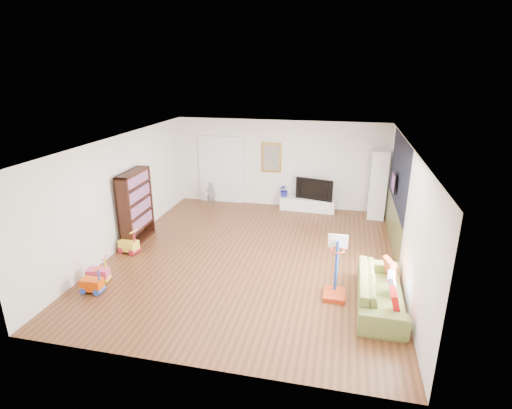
% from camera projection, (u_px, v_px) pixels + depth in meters
% --- Properties ---
extents(floor, '(6.50, 7.50, 0.00)m').
position_uv_depth(floor, '(252.00, 256.00, 9.37)').
color(floor, brown).
rests_on(floor, ground).
extents(ceiling, '(6.50, 7.50, 0.00)m').
position_uv_depth(ceiling, '(252.00, 142.00, 8.48)').
color(ceiling, white).
rests_on(ceiling, ground).
extents(wall_back, '(6.50, 0.00, 2.70)m').
position_uv_depth(wall_back, '(280.00, 164.00, 12.38)').
color(wall_back, silver).
rests_on(wall_back, ground).
extents(wall_front, '(6.50, 0.00, 2.70)m').
position_uv_depth(wall_front, '(190.00, 287.00, 5.47)').
color(wall_front, white).
rests_on(wall_front, ground).
extents(wall_left, '(0.00, 7.50, 2.70)m').
position_uv_depth(wall_left, '(121.00, 192.00, 9.59)').
color(wall_left, white).
rests_on(wall_left, ground).
extents(wall_right, '(0.00, 7.50, 2.70)m').
position_uv_depth(wall_right, '(405.00, 213.00, 8.25)').
color(wall_right, silver).
rests_on(wall_right, ground).
extents(navy_accent, '(0.01, 3.20, 1.70)m').
position_uv_depth(navy_accent, '(399.00, 173.00, 9.38)').
color(navy_accent, black).
rests_on(navy_accent, wall_right).
extents(olive_wainscot, '(0.01, 3.20, 1.00)m').
position_uv_depth(olive_wainscot, '(393.00, 226.00, 9.83)').
color(olive_wainscot, brown).
rests_on(olive_wainscot, wall_right).
extents(doorway, '(1.45, 0.06, 2.10)m').
position_uv_depth(doorway, '(221.00, 170.00, 12.84)').
color(doorway, white).
rests_on(doorway, ground).
extents(painting_back, '(0.62, 0.06, 0.92)m').
position_uv_depth(painting_back, '(271.00, 158.00, 12.33)').
color(painting_back, gold).
rests_on(painting_back, wall_back).
extents(artwork_right, '(0.04, 0.56, 0.46)m').
position_uv_depth(artwork_right, '(394.00, 183.00, 9.68)').
color(artwork_right, '#7F3F8C').
rests_on(artwork_right, wall_right).
extents(media_console, '(1.68, 0.49, 0.39)m').
position_uv_depth(media_console, '(307.00, 204.00, 12.29)').
color(media_console, white).
rests_on(media_console, ground).
extents(tall_cabinet, '(0.49, 0.49, 2.00)m').
position_uv_depth(tall_cabinet, '(378.00, 185.00, 11.42)').
color(tall_cabinet, white).
rests_on(tall_cabinet, ground).
extents(bookshelf, '(0.38, 1.26, 1.83)m').
position_uv_depth(bookshelf, '(136.00, 207.00, 9.88)').
color(bookshelf, black).
rests_on(bookshelf, ground).
extents(sofa, '(0.85, 2.11, 0.61)m').
position_uv_depth(sofa, '(381.00, 291.00, 7.34)').
color(sofa, olive).
rests_on(sofa, ground).
extents(basketball_hoop, '(0.43, 0.52, 1.24)m').
position_uv_depth(basketball_hoop, '(336.00, 268.00, 7.51)').
color(basketball_hoop, '#B03312').
rests_on(basketball_hoop, ground).
extents(ride_on_yellow, '(0.49, 0.35, 0.59)m').
position_uv_depth(ride_on_yellow, '(128.00, 241.00, 9.45)').
color(ride_on_yellow, yellow).
rests_on(ride_on_yellow, ground).
extents(ride_on_orange, '(0.42, 0.26, 0.54)m').
position_uv_depth(ride_on_orange, '(91.00, 280.00, 7.78)').
color(ride_on_orange, '#DD4503').
rests_on(ride_on_orange, ground).
extents(ride_on_pink, '(0.46, 0.33, 0.56)m').
position_uv_depth(ride_on_pink, '(97.00, 270.00, 8.15)').
color(ride_on_pink, '#DF416C').
rests_on(ride_on_pink, ground).
extents(child, '(0.33, 0.28, 0.77)m').
position_uv_depth(child, '(211.00, 194.00, 12.67)').
color(child, slate).
rests_on(child, ground).
extents(tv, '(1.15, 0.42, 0.66)m').
position_uv_depth(tv, '(315.00, 188.00, 12.08)').
color(tv, black).
rests_on(tv, media_console).
extents(vase_plant, '(0.45, 0.42, 0.41)m').
position_uv_depth(vase_plant, '(285.00, 190.00, 12.35)').
color(vase_plant, '#1E1E96').
rests_on(vase_plant, media_console).
extents(pillow_left, '(0.11, 0.39, 0.39)m').
position_uv_depth(pillow_left, '(395.00, 301.00, 6.70)').
color(pillow_left, red).
rests_on(pillow_left, sofa).
extents(pillow_center, '(0.15, 0.38, 0.37)m').
position_uv_depth(pillow_center, '(392.00, 283.00, 7.26)').
color(pillow_center, silver).
rests_on(pillow_center, sofa).
extents(pillow_right, '(0.21, 0.40, 0.38)m').
position_uv_depth(pillow_right, '(390.00, 268.00, 7.80)').
color(pillow_right, '#BB4528').
rests_on(pillow_right, sofa).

